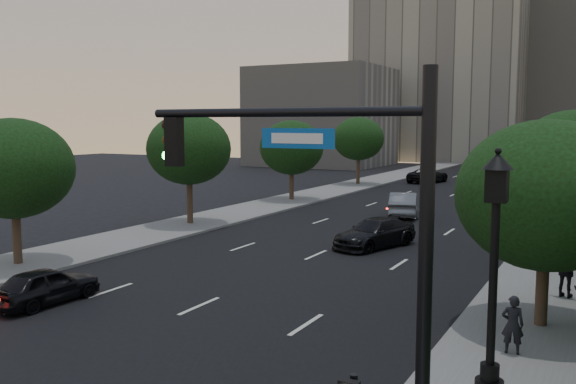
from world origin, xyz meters
The scene contains 20 objects.
ground centered at (0.00, 0.00, 0.00)m, with size 160.00×160.00×0.00m, color black.
road_surface centered at (0.00, 30.00, 0.01)m, with size 16.00×140.00×0.02m, color black.
sidewalk_left centered at (-10.25, 30.00, 0.07)m, with size 4.50×140.00×0.15m, color slate.
office_block_left centered at (-14.00, 92.00, 16.00)m, with size 26.00×20.00×32.00m, color gray.
office_block_filler centered at (-26.00, 70.00, 7.00)m, with size 18.00×16.00×14.00m, color #A6A298.
tree_right_a centered at (10.30, 8.00, 4.02)m, with size 5.20×5.20×6.24m.
tree_right_b centered at (10.30, 20.00, 4.52)m, with size 5.20×5.20×6.74m.
tree_left_a centered at (-10.30, 6.00, 4.21)m, with size 5.00×5.00×6.34m.
tree_left_b centered at (-10.30, 18.00, 4.58)m, with size 5.00×5.00×6.71m.
tree_left_c centered at (-10.30, 31.00, 4.21)m, with size 5.00×5.00×6.34m.
tree_left_d centered at (-10.30, 45.00, 4.58)m, with size 5.00×5.00×6.71m.
traffic_signal_mast centered at (8.34, -1.64, 3.67)m, with size 5.68×0.56×7.00m.
street_lamp centered at (9.90, 1.88, 2.63)m, with size 0.64×0.64×5.62m.
sedan_near_left centered at (-4.77, 2.81, 0.64)m, with size 1.51×3.76×1.28m, color black.
sedan_mid_left centered at (-0.11, 27.47, 0.80)m, with size 1.70×4.87×1.61m, color #5A5D62.
sedan_far_left centered at (-4.86, 50.72, 0.75)m, with size 2.49×5.40×1.50m, color black.
sedan_near_right centered at (1.75, 17.06, 0.71)m, with size 1.99×4.90×1.42m, color black.
sedan_far_right centered at (5.02, 35.64, 0.82)m, with size 1.94×4.81×1.64m, color #4E5155.
pedestrian_a centered at (9.89, 5.18, 0.92)m, with size 0.56×0.37×1.55m, color black.
pedestrian_c centered at (10.75, 11.46, 1.08)m, with size 1.10×0.46×1.87m, color black.
Camera 1 is at (12.00, -11.03, 6.11)m, focal length 38.00 mm.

